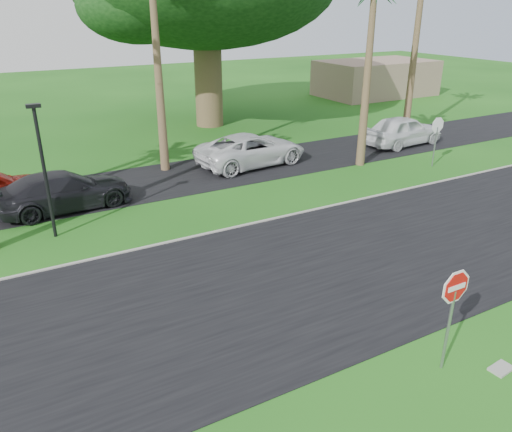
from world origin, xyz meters
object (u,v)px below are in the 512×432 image
object	(u,v)px
car_dark	(64,191)
car_pickup	(403,131)
stop_sign_near	(453,300)
stop_sign_far	(437,132)
car_minivan	(251,150)

from	to	relation	value
car_dark	car_pickup	world-z (taller)	car_pickup
car_dark	car_pickup	bearing A→B (deg)	-92.77
car_dark	car_pickup	size ratio (longest dim) A/B	1.04
stop_sign_near	stop_sign_far	world-z (taller)	same
stop_sign_far	car_dark	world-z (taller)	stop_sign_far
stop_sign_far	car_dark	bearing A→B (deg)	-9.78
stop_sign_near	stop_sign_far	bearing A→B (deg)	43.73
car_minivan	car_pickup	size ratio (longest dim) A/B	1.14
stop_sign_far	car_minivan	bearing A→B (deg)	-30.28
car_dark	car_minivan	xyz separation A→B (m)	(9.31, 1.64, 0.04)
car_dark	stop_sign_far	bearing A→B (deg)	-105.12
stop_sign_near	stop_sign_far	xyz separation A→B (m)	(11.50, 11.00, 0.00)
stop_sign_near	car_minivan	distance (m)	16.05
stop_sign_near	car_dark	world-z (taller)	stop_sign_near
stop_sign_far	car_pickup	bearing A→B (deg)	-112.94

